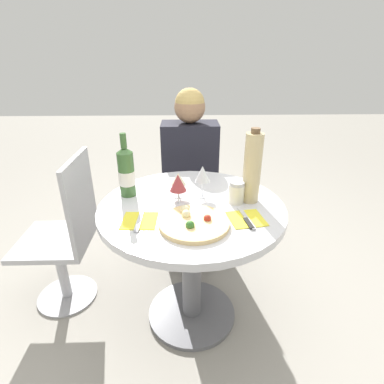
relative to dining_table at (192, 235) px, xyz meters
The scene contains 14 objects.
ground_plane 0.55m from the dining_table, ahead, with size 12.00×12.00×0.00m, color gray.
dining_table is the anchor object (origin of this frame).
chair_behind_diner 0.84m from the dining_table, 89.45° to the left, with size 0.39×0.39×0.91m.
seated_diner 0.69m from the dining_table, 89.33° to the left, with size 0.39×0.46×1.18m.
chair_empty_side 0.73m from the dining_table, 167.03° to the left, with size 0.39×0.39×0.91m.
pizza_large 0.26m from the dining_table, 88.97° to the right, with size 0.30×0.30×0.05m.
wine_bottle 0.46m from the dining_table, 159.68° to the left, with size 0.08×0.08×0.32m.
tall_carafe 0.45m from the dining_table, ahead, with size 0.08×0.08×0.36m.
sugar_shaker 0.32m from the dining_table, ahead, with size 0.07×0.07×0.11m.
wine_glass_back_right 0.31m from the dining_table, 58.81° to the left, with size 0.08×0.08×0.16m.
wine_glass_front_left 0.29m from the dining_table, behind, with size 0.08×0.08×0.15m.
wine_glass_back_left 0.29m from the dining_table, 124.65° to the left, with size 0.08×0.08×0.13m.
place_setting_left 0.33m from the dining_table, 146.86° to the right, with size 0.15×0.19×0.01m.
place_setting_right 0.33m from the dining_table, 31.86° to the right, with size 0.17×0.19×0.01m.
Camera 1 is at (-0.03, -1.28, 1.40)m, focal length 28.00 mm.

